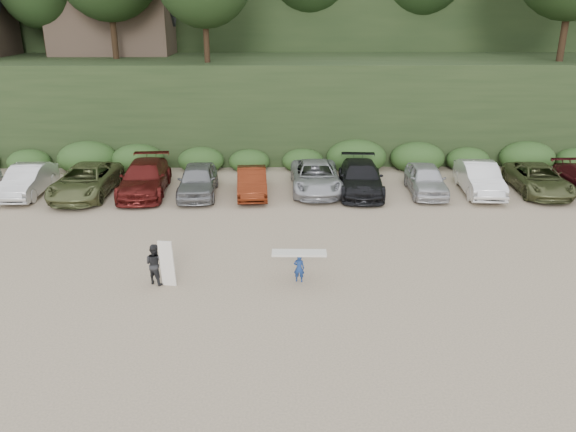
{
  "coord_description": "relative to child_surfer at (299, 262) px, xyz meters",
  "views": [
    {
      "loc": [
        -0.53,
        -17.94,
        9.08
      ],
      "look_at": [
        -0.2,
        3.0,
        1.3
      ],
      "focal_mm": 35.0,
      "sensor_mm": 36.0,
      "label": 1
    }
  ],
  "objects": [
    {
      "name": "parked_cars",
      "position": [
        1.3,
        10.04,
        -0.02
      ],
      "size": [
        39.61,
        6.17,
        1.63
      ],
      "color": "silver",
      "rests_on": "ground"
    },
    {
      "name": "adult_surfer",
      "position": [
        -4.98,
        -0.05,
        -0.03
      ],
      "size": [
        1.19,
        0.86,
        1.74
      ],
      "color": "black",
      "rests_on": "ground"
    },
    {
      "name": "child_surfer",
      "position": [
        0.0,
        0.0,
        0.0
      ],
      "size": [
        1.91,
        0.59,
        1.14
      ],
      "color": "navy",
      "rests_on": "ground"
    },
    {
      "name": "ground",
      "position": [
        -0.13,
        0.16,
        -0.78
      ],
      "size": [
        120.0,
        120.0,
        0.0
      ],
      "primitive_type": "plane",
      "color": "tan",
      "rests_on": "ground"
    }
  ]
}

